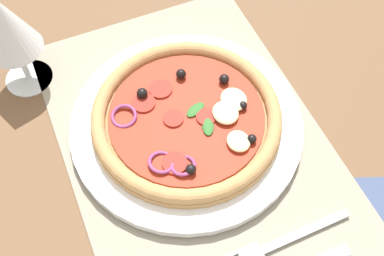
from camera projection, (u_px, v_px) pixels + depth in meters
The scene contains 6 objects.
ground_plane at pixel (194, 149), 61.12cm from camera, with size 190.00×140.00×2.40cm, color brown.
placemat at pixel (194, 143), 59.93cm from camera, with size 46.96×31.46×0.40cm, color gray.
plate at pixel (189, 123), 60.51cm from camera, with size 29.30×29.30×1.32cm, color white.
pizza at pixel (189, 116), 59.01cm from camera, with size 23.68×23.68×2.69cm.
fork at pixel (270, 247), 52.42cm from camera, with size 2.22×18.01×0.44cm.
wine_glass at pixel (5, 26), 57.07cm from camera, with size 7.20×7.20×14.90cm.
Camera 1 is at (-27.70, 12.18, 51.97)cm, focal length 44.71 mm.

